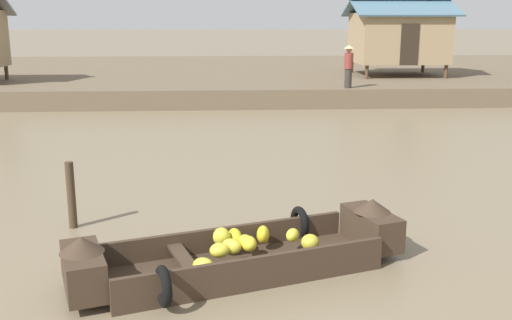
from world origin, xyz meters
TOP-DOWN VIEW (x-y plane):
  - ground_plane at (0.00, 10.00)m, footprint 300.00×300.00m
  - riverbank_strip at (0.00, 29.25)m, footprint 160.00×20.00m
  - banana_boat at (-0.14, 4.45)m, footprint 4.81×2.71m
  - stilt_house_mid_left at (7.89, 24.75)m, footprint 4.71×4.05m
  - vendor_person at (4.54, 19.80)m, footprint 0.44×0.44m
  - mooring_post at (-2.93, 6.42)m, footprint 0.14×0.14m

SIDE VIEW (x-z plane):
  - ground_plane at x=0.00m, z-range 0.00..0.00m
  - banana_boat at x=-0.14m, z-range -0.13..0.69m
  - riverbank_strip at x=0.00m, z-range 0.00..0.76m
  - mooring_post at x=-2.93m, z-range 0.00..1.14m
  - vendor_person at x=4.54m, z-range 0.85..2.51m
  - stilt_house_mid_left at x=7.89m, z-range 0.80..4.35m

